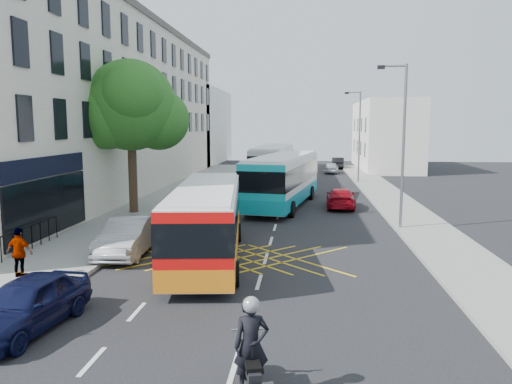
% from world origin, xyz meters
% --- Properties ---
extents(ground, '(120.00, 120.00, 0.00)m').
position_xyz_m(ground, '(0.00, 0.00, 0.00)').
color(ground, black).
rests_on(ground, ground).
extents(pavement_left, '(5.00, 70.00, 0.15)m').
position_xyz_m(pavement_left, '(-8.50, 15.00, 0.07)').
color(pavement_left, gray).
rests_on(pavement_left, ground).
extents(pavement_right, '(3.00, 70.00, 0.15)m').
position_xyz_m(pavement_right, '(7.50, 15.00, 0.07)').
color(pavement_right, gray).
rests_on(pavement_right, ground).
extents(terrace_main, '(8.30, 45.00, 13.50)m').
position_xyz_m(terrace_main, '(-14.00, 24.49, 6.76)').
color(terrace_main, beige).
rests_on(terrace_main, ground).
extents(terrace_far, '(8.00, 20.00, 10.00)m').
position_xyz_m(terrace_far, '(-14.00, 55.00, 5.00)').
color(terrace_far, silver).
rests_on(terrace_far, ground).
extents(building_right, '(6.00, 18.00, 8.00)m').
position_xyz_m(building_right, '(11.00, 48.00, 4.00)').
color(building_right, silver).
rests_on(building_right, ground).
extents(street_tree, '(6.30, 5.70, 8.80)m').
position_xyz_m(street_tree, '(-8.51, 14.97, 6.29)').
color(street_tree, '#382619').
rests_on(street_tree, pavement_left).
extents(lamp_near, '(1.45, 0.15, 8.00)m').
position_xyz_m(lamp_near, '(6.20, 12.00, 4.62)').
color(lamp_near, slate).
rests_on(lamp_near, pavement_right).
extents(lamp_far, '(1.45, 0.15, 8.00)m').
position_xyz_m(lamp_far, '(6.20, 32.00, 4.62)').
color(lamp_far, slate).
rests_on(lamp_far, pavement_right).
extents(railings, '(0.08, 5.60, 1.14)m').
position_xyz_m(railings, '(-9.70, 5.30, 0.72)').
color(railings, black).
rests_on(railings, pavement_left).
extents(bus_near, '(3.60, 10.56, 2.91)m').
position_xyz_m(bus_near, '(-2.30, 5.77, 1.53)').
color(bus_near, silver).
rests_on(bus_near, ground).
extents(bus_mid, '(4.63, 12.05, 3.31)m').
position_xyz_m(bus_mid, '(0.12, 18.94, 1.74)').
color(bus_mid, silver).
rests_on(bus_mid, ground).
extents(bus_far, '(3.41, 12.10, 3.37)m').
position_xyz_m(bus_far, '(-1.33, 31.25, 1.77)').
color(bus_far, silver).
rests_on(bus_far, ground).
extents(motorbike, '(0.85, 2.29, 2.06)m').
position_xyz_m(motorbike, '(0.50, -4.17, 0.97)').
color(motorbike, black).
rests_on(motorbike, ground).
extents(parked_car_blue, '(2.11, 4.26, 1.39)m').
position_xyz_m(parked_car_blue, '(-5.58, -1.48, 0.70)').
color(parked_car_blue, '#0C1133').
rests_on(parked_car_blue, ground).
extents(parked_car_silver, '(1.74, 4.63, 1.51)m').
position_xyz_m(parked_car_silver, '(-5.60, 6.12, 0.75)').
color(parked_car_silver, '#999BA0').
rests_on(parked_car_silver, ground).
extents(red_hatchback, '(1.95, 4.44, 1.27)m').
position_xyz_m(red_hatchback, '(3.79, 18.55, 0.63)').
color(red_hatchback, '#9D0613').
rests_on(red_hatchback, ground).
extents(distant_car_grey, '(2.72, 4.95, 1.31)m').
position_xyz_m(distant_car_grey, '(-1.72, 39.55, 0.66)').
color(distant_car_grey, '#3D4045').
rests_on(distant_car_grey, ground).
extents(distant_car_silver, '(1.79, 3.67, 1.20)m').
position_xyz_m(distant_car_silver, '(4.42, 41.40, 0.60)').
color(distant_car_silver, '#AFB1B7').
rests_on(distant_car_silver, ground).
extents(distant_car_dark, '(1.68, 4.14, 1.34)m').
position_xyz_m(distant_car_dark, '(5.50, 47.57, 0.67)').
color(distant_car_dark, black).
rests_on(distant_car_dark, ground).
extents(pedestrian_far, '(1.04, 0.56, 1.68)m').
position_xyz_m(pedestrian_far, '(-8.01, 2.33, 0.99)').
color(pedestrian_far, gray).
rests_on(pedestrian_far, pavement_left).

